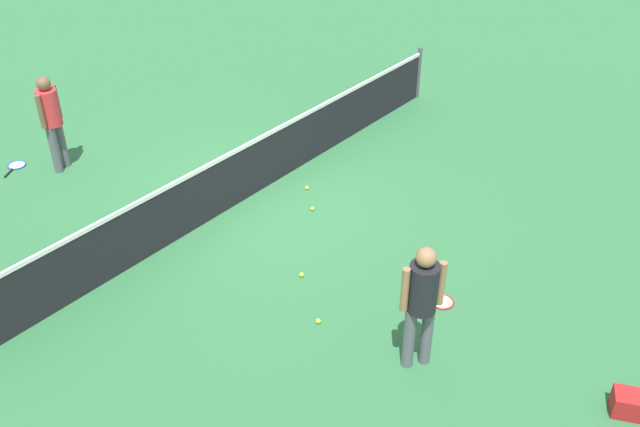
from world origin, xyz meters
TOP-DOWN VIEW (x-y plane):
  - ground_plane at (0.00, 0.00)m, footprint 40.00×40.00m
  - court_net at (0.00, 0.00)m, footprint 10.09×0.09m
  - player_near_side at (-1.44, -4.12)m, footprint 0.48×0.47m
  - player_far_side at (-1.43, 3.15)m, footprint 0.52×0.44m
  - tennis_racket_near_player at (-0.30, -3.78)m, footprint 0.38×0.61m
  - tennis_racket_far_player at (-1.91, 3.85)m, footprint 0.59×0.45m
  - tennis_ball_near_player at (-1.06, -2.01)m, footprint 0.07×0.07m
  - tennis_ball_by_net at (-1.64, -2.79)m, footprint 0.07×0.07m
  - tennis_ball_midcourt at (0.31, -1.07)m, footprint 0.07×0.07m
  - tennis_ball_baseline at (0.73, -0.60)m, footprint 0.07×0.07m

SIDE VIEW (x-z plane):
  - ground_plane at x=0.00m, z-range 0.00..0.00m
  - tennis_racket_near_player at x=-0.30m, z-range 0.00..0.03m
  - tennis_racket_far_player at x=-1.91m, z-range 0.00..0.03m
  - tennis_ball_near_player at x=-1.06m, z-range 0.00..0.07m
  - tennis_ball_by_net at x=-1.64m, z-range 0.00..0.07m
  - tennis_ball_midcourt at x=0.31m, z-range 0.00..0.07m
  - tennis_ball_baseline at x=0.73m, z-range 0.00..0.07m
  - court_net at x=0.00m, z-range -0.03..1.04m
  - player_near_side at x=-1.44m, z-range 0.16..1.86m
  - player_far_side at x=-1.43m, z-range 0.16..1.86m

